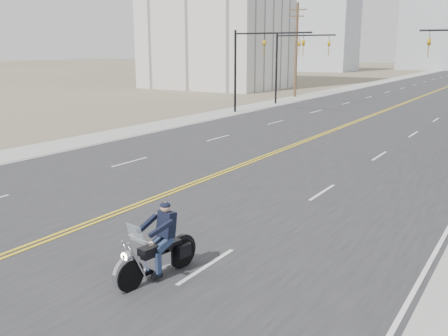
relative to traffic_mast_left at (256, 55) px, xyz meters
name	(u,v)px	position (x,y,z in m)	size (l,w,h in m)	color
road	(442,89)	(8.98, 38.00, -4.93)	(20.00, 200.00, 0.01)	#303033
sidewalk_left	(361,86)	(-2.52, 38.00, -4.93)	(3.00, 200.00, 0.01)	#A5A5A0
traffic_mast_left	(256,55)	(0.00, 0.00, 0.00)	(7.10, 0.26, 7.00)	black
traffic_mast_far	(292,55)	(-0.33, 8.00, -0.06)	(6.10, 0.26, 7.00)	black
utility_pole_left	(296,49)	(-3.52, 16.00, 0.54)	(2.20, 0.30, 10.50)	brown
haze_bldg_a	(326,25)	(-26.02, 83.00, 6.06)	(14.00, 12.00, 22.00)	#B7BCC6
haze_bldg_d	(445,19)	(-3.02, 108.00, 8.06)	(20.00, 15.00, 26.00)	#ADB2B7
haze_bldg_f	(295,40)	(-41.02, 98.00, 3.06)	(12.00, 12.00, 16.00)	#ADB2B7
motorcyclist	(156,242)	(13.32, -29.17, -4.00)	(1.02, 2.39, 1.87)	black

